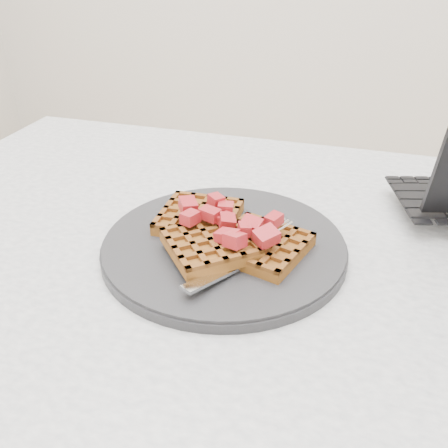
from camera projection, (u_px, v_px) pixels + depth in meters
The scene contains 5 objects.
table at pixel (272, 326), 0.68m from camera, with size 1.20×0.80×0.75m.
plate at pixel (224, 246), 0.63m from camera, with size 0.31×0.31×0.02m, color #242427.
waffles at pixel (223, 234), 0.62m from camera, with size 0.21×0.19×0.03m.
strawberry_pile at pixel (224, 214), 0.61m from camera, with size 0.15×0.15×0.02m, color maroon, non-canonical shape.
fork at pixel (247, 257), 0.58m from camera, with size 0.02×0.18×0.02m, color silver, non-canonical shape.
Camera 1 is at (0.09, -0.52, 1.10)m, focal length 40.00 mm.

